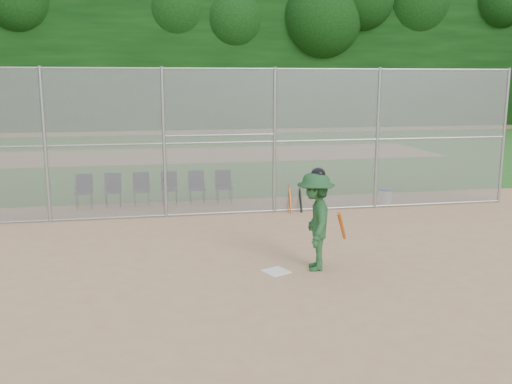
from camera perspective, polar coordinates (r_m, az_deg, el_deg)
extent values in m
plane|color=tan|center=(11.14, 2.47, -8.01)|extent=(100.00, 100.00, 0.00)
plane|color=#225E1C|center=(28.57, -5.93, 3.73)|extent=(100.00, 100.00, 0.00)
plane|color=tan|center=(28.57, -5.93, 3.74)|extent=(24.00, 24.00, 0.00)
cube|color=gray|center=(15.52, -1.76, 5.01)|extent=(16.00, 0.02, 4.00)
cylinder|color=#9EA3A8|center=(18.55, 23.53, 5.10)|extent=(0.09, 0.09, 4.00)
cylinder|color=#9EA3A8|center=(15.43, -1.81, 12.23)|extent=(16.00, 0.05, 0.05)
cube|color=black|center=(45.34, -8.05, 13.35)|extent=(80.00, 5.00, 11.00)
cube|color=white|center=(11.14, 2.00, -7.94)|extent=(0.58, 0.58, 0.02)
imported|color=#1F4D26|center=(11.11, 5.94, -2.92)|extent=(0.97, 1.37, 1.93)
ellipsoid|color=black|center=(10.92, 6.04, 1.86)|extent=(0.27, 0.30, 0.23)
cylinder|color=#D25713|center=(10.86, 8.57, -3.39)|extent=(0.39, 0.58, 0.66)
cylinder|color=white|center=(17.47, 12.81, -0.52)|extent=(0.35, 0.35, 0.42)
cylinder|color=#24539F|center=(17.42, 12.85, 0.25)|extent=(0.38, 0.38, 0.06)
cylinder|color=#D84C14|center=(16.00, 3.42, -0.57)|extent=(0.06, 0.33, 0.82)
cylinder|color=black|center=(16.07, 4.45, -0.55)|extent=(0.06, 0.35, 0.82)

